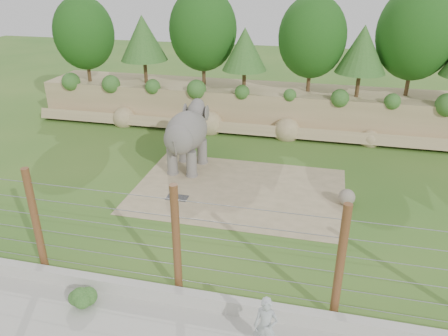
% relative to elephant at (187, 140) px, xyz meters
% --- Properties ---
extents(ground, '(90.00, 90.00, 0.00)m').
position_rel_elephant_xyz_m(ground, '(2.66, -4.88, -1.62)').
color(ground, '#2F631F').
rests_on(ground, ground).
extents(back_embankment, '(30.00, 5.52, 8.77)m').
position_rel_elephant_xyz_m(back_embankment, '(3.25, 7.79, 2.34)').
color(back_embankment, '#9A855A').
rests_on(back_embankment, ground).
extents(dirt_patch, '(10.00, 7.00, 0.02)m').
position_rel_elephant_xyz_m(dirt_patch, '(3.16, -1.88, -1.61)').
color(dirt_patch, '#8C7D5A').
rests_on(dirt_patch, ground).
extents(drain_grate, '(1.00, 0.60, 0.03)m').
position_rel_elephant_xyz_m(drain_grate, '(0.51, -3.30, -1.59)').
color(drain_grate, '#262628').
rests_on(drain_grate, dirt_patch).
extents(elephant, '(1.88, 4.07, 3.24)m').
position_rel_elephant_xyz_m(elephant, '(0.00, 0.00, 0.00)').
color(elephant, slate).
rests_on(elephant, ground).
extents(stone_ball, '(0.75, 0.75, 0.75)m').
position_rel_elephant_xyz_m(stone_ball, '(8.16, -2.13, -1.22)').
color(stone_ball, gray).
rests_on(stone_ball, dirt_patch).
extents(retaining_wall, '(26.00, 0.35, 0.50)m').
position_rel_elephant_xyz_m(retaining_wall, '(2.66, -9.88, -1.37)').
color(retaining_wall, beige).
rests_on(retaining_wall, ground).
extents(barrier_fence, '(20.26, 0.26, 4.00)m').
position_rel_elephant_xyz_m(barrier_fence, '(2.66, -9.38, 0.38)').
color(barrier_fence, '#543017').
rests_on(barrier_fence, ground).
extents(walkway_shrub, '(0.61, 0.61, 0.61)m').
position_rel_elephant_xyz_m(walkway_shrub, '(-0.12, -10.68, -1.31)').
color(walkway_shrub, '#235A1C').
rests_on(walkway_shrub, walkway).
extents(zookeeper, '(0.71, 0.50, 1.84)m').
position_rel_elephant_xyz_m(zookeeper, '(5.80, -11.20, -0.69)').
color(zookeeper, '#AFB4B9').
rests_on(zookeeper, walkway).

